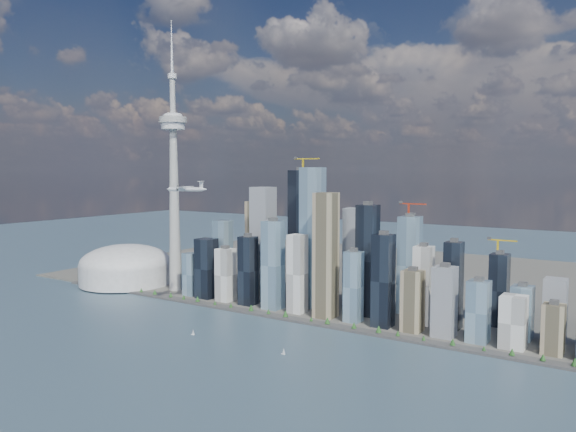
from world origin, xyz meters
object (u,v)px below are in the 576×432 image
Objects in this scene: needle_tower at (174,178)px; sailboat_east at (284,352)px; airplane at (186,189)px; sailboat_west at (193,333)px; dome_stadium at (126,267)px.

needle_tower reaches higher than sailboat_east.
needle_tower is 224.76m from airplane.
sailboat_west is at bearing -63.42° from airplane.
sailboat_east is (167.78, -0.75, 0.20)m from sailboat_west.
sailboat_west is (244.24, -213.05, -232.85)m from needle_tower.
needle_tower is 399.08m from sailboat_west.
sailboat_east is at bearing -27.43° from needle_tower.
needle_tower is 241.40m from dome_stadium.
dome_stadium is at bearing 135.80° from airplane.
airplane is at bearing 172.27° from sailboat_east.
dome_stadium is 436.12m from sailboat_west.
sailboat_west is at bearing -41.10° from needle_tower.
airplane is 7.43× the size of sailboat_west.
needle_tower is at bearing 160.71° from sailboat_east.
needle_tower reaches higher than sailboat_west.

